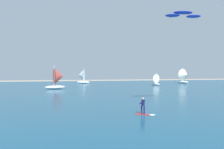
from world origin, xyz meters
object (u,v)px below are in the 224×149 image
Objects in this scene: sailboat_anchored_offshore at (58,78)px; kite at (183,15)px; sailboat_mid_right at (184,76)px; kitesurfer at (145,108)px; sailboat_center_horizon at (82,76)px; sailboat_trailing at (155,79)px.

kite is at bearing -64.53° from sailboat_anchored_offshore.
sailboat_anchored_offshore is at bearing -159.17° from sailboat_mid_right.
sailboat_mid_right is at bearing 56.62° from kitesurfer.
sailboat_anchored_offshore reaches higher than sailboat_mid_right.
sailboat_center_horizon is at bearing 90.50° from kitesurfer.
sailboat_mid_right is at bearing -12.11° from sailboat_center_horizon.
sailboat_anchored_offshore reaches higher than kitesurfer.
sailboat_mid_right is at bearing 59.85° from kite.
kitesurfer is at bearing -89.50° from sailboat_center_horizon.
kite is 0.86× the size of sailboat_center_horizon.
sailboat_anchored_offshore is at bearing -108.37° from sailboat_center_horizon.
kite is 43.92m from sailboat_trailing.
kitesurfer is 0.49× the size of sailboat_trailing.
kite is 0.82× the size of sailboat_mid_right.
sailboat_mid_right is (34.16, 51.85, 1.97)m from kitesurfer.
kitesurfer is 0.33× the size of sailboat_mid_right.
sailboat_center_horizon is 0.94× the size of sailboat_anchored_offshore.
sailboat_trailing is at bearing -34.49° from sailboat_center_horizon.
kite reaches higher than sailboat_trailing.
sailboat_center_horizon reaches higher than kitesurfer.
sailboat_trailing is at bearing 71.34° from kite.
kite is 1.21× the size of sailboat_trailing.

